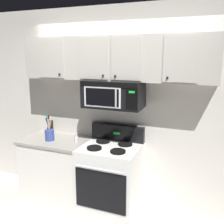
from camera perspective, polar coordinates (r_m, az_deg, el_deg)
The scene contains 9 objects.
back_wall at distance 3.53m, azimuth 1.78°, elevation 1.00°, with size 5.20×0.10×2.70m, color silver.
stove_range at distance 3.51m, azimuth -0.41°, elevation -14.43°, with size 0.76×0.69×1.12m.
over_range_microwave at distance 3.26m, azimuth 0.32°, elevation 4.04°, with size 0.76×0.43×0.35m.
upper_cabinets at distance 3.25m, azimuth 0.54°, elevation 11.97°, with size 2.50×0.36×0.55m.
counter_segment at distance 3.88m, azimuth -12.24°, elevation -12.22°, with size 0.93×0.65×0.90m.
utensil_crock_blue at distance 3.64m, azimuth -13.87°, elevation -4.71°, with size 0.13×0.13×0.39m.
salt_shaker at distance 3.52m, azimuth -8.06°, elevation -5.92°, with size 0.04×0.04×0.10m.
pepper_mill at distance 3.96m, azimuth -13.43°, elevation -3.23°, with size 0.05×0.05×0.21m, color black.
spice_jar at distance 3.81m, azimuth -14.56°, elevation -4.82°, with size 0.04×0.04×0.09m.
Camera 1 is at (1.16, -2.47, 2.07)m, focal length 40.70 mm.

